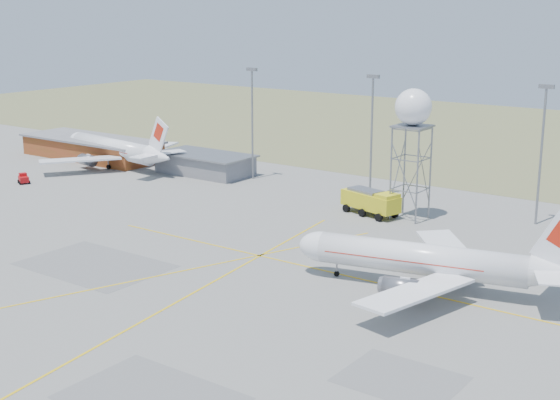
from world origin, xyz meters
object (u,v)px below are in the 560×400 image
Objects in this scene: airliner_main at (426,260)px; baggage_tug at (24,180)px; airliner_far at (115,149)px; radar_tower at (412,147)px; fire_truck at (372,203)px.

baggage_tug is at bearing -17.68° from airliner_main.
airliner_far is 1.71× the size of radar_tower.
baggage_tug is (-82.88, 6.74, -2.66)m from airliner_main.
fire_truck is at bearing -164.48° from radar_tower.
radar_tower is 1.88× the size of fire_truck.
airliner_main is 31.22m from radar_tower.
airliner_main is 32.27m from fire_truck.
baggage_tug is at bearing -148.63° from fire_truck.
fire_truck is 64.53m from baggage_tug.
airliner_far reaches higher than fire_truck.
airliner_main is 11.35× the size of baggage_tug.
fire_truck is at bearing -62.69° from airliner_main.
airliner_far is (-81.21, 27.41, 0.15)m from airliner_main.
radar_tower reaches higher than airliner_far.
baggage_tug is (-62.01, -17.83, -1.20)m from fire_truck.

